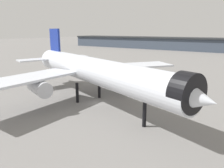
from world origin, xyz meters
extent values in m
plane|color=slate|center=(0.00, 0.00, 0.00)|extent=(900.00, 900.00, 0.00)
cylinder|color=silver|center=(-0.48, 0.31, 8.43)|extent=(56.42, 21.14, 6.48)
cone|color=silver|center=(26.88, -7.13, 8.43)|extent=(8.55, 8.00, 6.35)
cone|color=silver|center=(-27.84, 7.76, 8.43)|extent=(9.75, 8.16, 6.16)
cylinder|color=black|center=(25.63, -6.79, 8.92)|extent=(4.53, 7.09, 6.55)
cube|color=silver|center=(-0.52, 16.91, 7.62)|extent=(21.57, 26.32, 0.52)
cylinder|color=#B7BAC1|center=(-0.01, 13.60, 5.48)|extent=(8.60, 5.53, 3.57)
cube|color=silver|center=(-8.92, -13.97, 7.62)|extent=(10.30, 25.93, 0.52)
cylinder|color=#B7BAC1|center=(-6.80, -11.37, 5.48)|extent=(8.60, 5.53, 3.57)
cube|color=navy|center=(-23.46, 6.57, 13.62)|extent=(6.74, 2.41, 10.38)
cube|color=silver|center=(-22.79, 13.35, 9.08)|extent=(7.60, 11.19, 0.39)
cube|color=silver|center=(-26.32, 0.38, 9.08)|extent=(7.60, 11.19, 0.39)
cylinder|color=black|center=(17.03, -4.45, 2.59)|extent=(0.78, 0.78, 5.19)
cylinder|color=black|center=(-2.32, 4.34, 2.59)|extent=(0.78, 0.78, 5.19)
cylinder|color=black|center=(-4.11, -2.23, 2.59)|extent=(0.78, 0.78, 5.19)
cube|color=#3D4756|center=(-37.18, 169.89, 5.26)|extent=(259.48, 39.75, 10.52)
cube|color=#232628|center=(-37.18, 169.89, 11.12)|extent=(259.62, 42.40, 1.20)
camera|label=1|loc=(36.62, -39.53, 18.28)|focal=35.21mm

